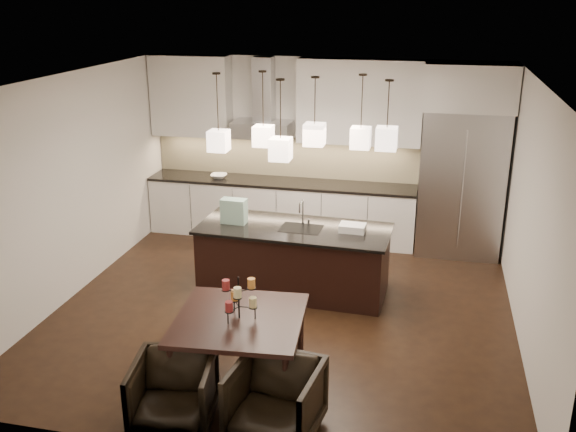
% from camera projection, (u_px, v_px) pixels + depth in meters
% --- Properties ---
extents(floor, '(5.50, 5.50, 0.02)m').
position_uv_depth(floor, '(284.00, 309.00, 7.97)').
color(floor, black).
rests_on(floor, ground).
extents(ceiling, '(5.50, 5.50, 0.02)m').
position_uv_depth(ceiling, '(284.00, 79.00, 7.04)').
color(ceiling, white).
rests_on(ceiling, wall_back).
extents(wall_back, '(5.50, 0.02, 2.80)m').
position_uv_depth(wall_back, '(324.00, 148.00, 10.04)').
color(wall_back, silver).
rests_on(wall_back, ground).
extents(wall_front, '(5.50, 0.02, 2.80)m').
position_uv_depth(wall_front, '(203.00, 309.00, 4.96)').
color(wall_front, silver).
rests_on(wall_front, ground).
extents(wall_left, '(0.02, 5.50, 2.80)m').
position_uv_depth(wall_left, '(71.00, 186.00, 8.08)').
color(wall_left, silver).
rests_on(wall_left, ground).
extents(wall_right, '(0.02, 5.50, 2.80)m').
position_uv_depth(wall_right, '(533.00, 219.00, 6.92)').
color(wall_right, silver).
rests_on(wall_right, ground).
extents(refrigerator, '(1.20, 0.72, 2.15)m').
position_uv_depth(refrigerator, '(461.00, 183.00, 9.36)').
color(refrigerator, '#B7B7BA').
rests_on(refrigerator, floor).
extents(fridge_panel, '(1.26, 0.72, 0.65)m').
position_uv_depth(fridge_panel, '(470.00, 87.00, 8.90)').
color(fridge_panel, silver).
rests_on(fridge_panel, refrigerator).
extents(lower_cabinets, '(4.21, 0.62, 0.88)m').
position_uv_depth(lower_cabinets, '(281.00, 210.00, 10.19)').
color(lower_cabinets, silver).
rests_on(lower_cabinets, floor).
extents(countertop, '(4.21, 0.66, 0.04)m').
position_uv_depth(countertop, '(281.00, 182.00, 10.04)').
color(countertop, black).
rests_on(countertop, lower_cabinets).
extents(backsplash, '(4.21, 0.02, 0.63)m').
position_uv_depth(backsplash, '(285.00, 157.00, 10.20)').
color(backsplash, beige).
rests_on(backsplash, countertop).
extents(upper_cab_left, '(1.25, 0.35, 1.25)m').
position_uv_depth(upper_cab_left, '(191.00, 96.00, 10.05)').
color(upper_cab_left, silver).
rests_on(upper_cab_left, wall_back).
extents(upper_cab_right, '(1.85, 0.35, 1.25)m').
position_uv_depth(upper_cab_right, '(360.00, 102.00, 9.50)').
color(upper_cab_right, silver).
rests_on(upper_cab_right, wall_back).
extents(hood_canopy, '(0.90, 0.52, 0.24)m').
position_uv_depth(hood_canopy, '(262.00, 129.00, 9.87)').
color(hood_canopy, '#B7B7BA').
rests_on(hood_canopy, wall_back).
extents(hood_chimney, '(0.30, 0.28, 0.96)m').
position_uv_depth(hood_chimney, '(264.00, 89.00, 9.78)').
color(hood_chimney, '#B7B7BA').
rests_on(hood_chimney, hood_canopy).
extents(fruit_bowl, '(0.29, 0.29, 0.06)m').
position_uv_depth(fruit_bowl, '(219.00, 176.00, 10.18)').
color(fruit_bowl, silver).
rests_on(fruit_bowl, countertop).
extents(island_body, '(2.41, 1.05, 0.84)m').
position_uv_depth(island_body, '(294.00, 260.00, 8.34)').
color(island_body, black).
rests_on(island_body, floor).
extents(island_top, '(2.49, 1.13, 0.04)m').
position_uv_depth(island_top, '(294.00, 229.00, 8.20)').
color(island_top, black).
rests_on(island_top, island_body).
extents(faucet, '(0.10, 0.23, 0.36)m').
position_uv_depth(faucet, '(303.00, 212.00, 8.19)').
color(faucet, silver).
rests_on(faucet, island_top).
extents(tote_bag, '(0.33, 0.18, 0.32)m').
position_uv_depth(tote_bag, '(234.00, 211.00, 8.30)').
color(tote_bag, '#1F644C').
rests_on(tote_bag, island_top).
extents(food_container, '(0.33, 0.24, 0.10)m').
position_uv_depth(food_container, '(352.00, 228.00, 8.03)').
color(food_container, silver).
rests_on(food_container, island_top).
extents(dining_table, '(1.32, 1.32, 0.74)m').
position_uv_depth(dining_table, '(240.00, 351.00, 6.33)').
color(dining_table, black).
rests_on(dining_table, floor).
extents(candelabra, '(0.38, 0.38, 0.43)m').
position_uv_depth(candelabra, '(239.00, 297.00, 6.14)').
color(candelabra, black).
rests_on(candelabra, dining_table).
extents(candle_a, '(0.08, 0.08, 0.10)m').
position_uv_depth(candle_a, '(253.00, 302.00, 6.13)').
color(candle_a, '#F3E99E').
rests_on(candle_a, candelabra).
extents(candle_b, '(0.08, 0.08, 0.10)m').
position_uv_depth(candle_b, '(235.00, 295.00, 6.27)').
color(candle_b, orange).
rests_on(candle_b, candelabra).
extents(candle_c, '(0.08, 0.08, 0.10)m').
position_uv_depth(candle_c, '(229.00, 306.00, 6.05)').
color(candle_c, maroon).
rests_on(candle_c, candelabra).
extents(candle_d, '(0.08, 0.08, 0.10)m').
position_uv_depth(candle_d, '(251.00, 283.00, 6.17)').
color(candle_d, orange).
rests_on(candle_d, candelabra).
extents(candle_e, '(0.08, 0.08, 0.10)m').
position_uv_depth(candle_e, '(226.00, 285.00, 6.14)').
color(candle_e, maroon).
rests_on(candle_e, candelabra).
extents(candle_f, '(0.08, 0.08, 0.10)m').
position_uv_depth(candle_f, '(238.00, 292.00, 5.98)').
color(candle_f, '#F3E99E').
rests_on(candle_f, candelabra).
extents(armchair_left, '(0.81, 0.83, 0.66)m').
position_uv_depth(armchair_left, '(173.00, 394.00, 5.72)').
color(armchair_left, black).
rests_on(armchair_left, floor).
extents(armchair_right, '(0.83, 0.85, 0.69)m').
position_uv_depth(armchair_right, '(275.00, 401.00, 5.59)').
color(armchair_right, black).
rests_on(armchair_right, floor).
extents(pendant_a, '(0.24, 0.24, 0.26)m').
position_uv_depth(pendant_a, '(219.00, 141.00, 7.99)').
color(pendant_a, beige).
rests_on(pendant_a, ceiling).
extents(pendant_b, '(0.24, 0.24, 0.26)m').
position_uv_depth(pendant_b, '(263.00, 136.00, 8.18)').
color(pendant_b, beige).
rests_on(pendant_b, ceiling).
extents(pendant_c, '(0.24, 0.24, 0.26)m').
position_uv_depth(pendant_c, '(314.00, 134.00, 7.60)').
color(pendant_c, beige).
rests_on(pendant_c, ceiling).
extents(pendant_d, '(0.24, 0.24, 0.26)m').
position_uv_depth(pendant_d, '(361.00, 138.00, 7.85)').
color(pendant_d, beige).
rests_on(pendant_d, ceiling).
extents(pendant_e, '(0.24, 0.24, 0.26)m').
position_uv_depth(pendant_e, '(386.00, 139.00, 7.34)').
color(pendant_e, beige).
rests_on(pendant_e, ceiling).
extents(pendant_f, '(0.24, 0.24, 0.26)m').
position_uv_depth(pendant_f, '(281.00, 149.00, 7.44)').
color(pendant_f, beige).
rests_on(pendant_f, ceiling).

